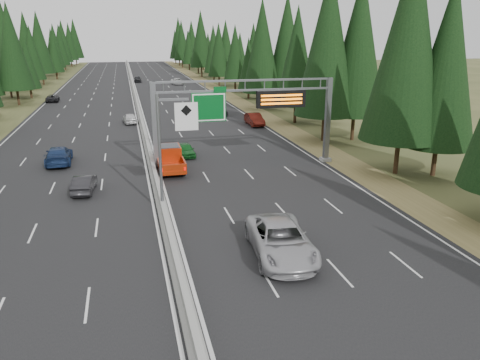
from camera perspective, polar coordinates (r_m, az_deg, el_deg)
name	(u,v)px	position (r m, az deg, el deg)	size (l,w,h in m)	color
road	(137,103)	(85.72, -12.50, 9.19)	(32.00, 260.00, 0.08)	black
shoulder_right	(234,99)	(87.95, -0.68, 9.79)	(3.60, 260.00, 0.06)	olive
shoulder_left	(29,106)	(87.15, -24.37, 8.19)	(3.60, 260.00, 0.06)	#38421F
median_barrier	(136,101)	(85.67, -12.51, 9.44)	(0.70, 260.00, 0.85)	gray
sign_gantry	(252,110)	(41.74, 1.51, 8.58)	(16.75, 0.98, 7.80)	slate
hov_sign_pole	(169,146)	(30.77, -8.70, 4.18)	(2.80, 0.50, 8.00)	slate
tree_row_right	(278,51)	(75.82, 4.70, 15.42)	(11.55, 242.16, 18.99)	black
silver_minivan	(281,240)	(25.56, 5.00, -7.31)	(3.04, 6.60, 1.83)	#AAA9AE
red_pickup	(169,157)	(42.15, -8.64, 2.83)	(2.22, 6.22, 2.03)	black
car_ahead_green	(186,150)	(46.54, -6.65, 3.68)	(1.51, 3.75, 1.28)	#155D1F
car_ahead_dkred	(254,119)	(62.32, 1.77, 7.41)	(1.66, 4.76, 1.57)	#58140C
car_ahead_dkgrey	(219,111)	(70.26, -2.56, 8.43)	(1.84, 4.54, 1.32)	black
car_ahead_white	(177,81)	(115.20, -7.65, 11.83)	(2.41, 5.22, 1.45)	white
car_ahead_far	(138,79)	(122.64, -12.37, 11.93)	(1.76, 4.37, 1.49)	black
car_onc_near	(84,184)	(37.53, -18.47, -0.42)	(1.42, 4.07, 1.34)	black
car_onc_blue	(59,155)	(46.63, -21.23, 2.84)	(2.25, 5.53, 1.61)	navy
car_onc_white	(130,118)	(65.35, -13.29, 7.34)	(1.63, 4.06, 1.38)	silver
car_onc_far	(53,98)	(91.07, -21.88, 9.26)	(2.12, 4.59, 1.28)	black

